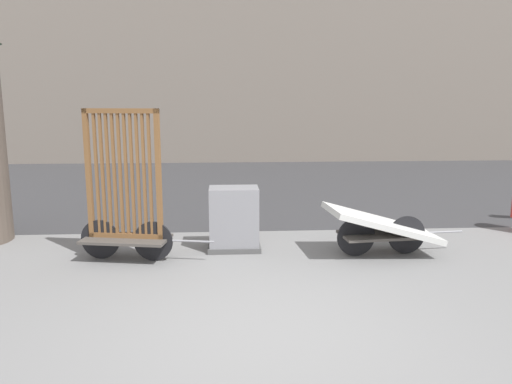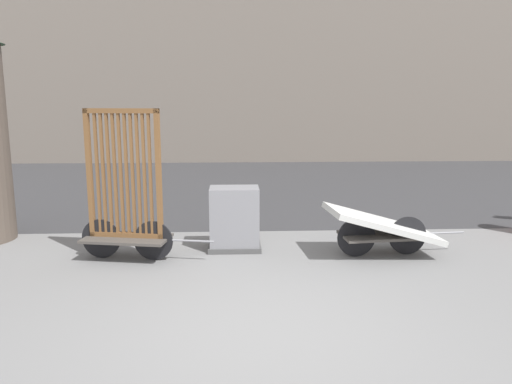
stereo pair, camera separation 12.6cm
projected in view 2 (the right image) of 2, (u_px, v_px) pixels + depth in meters
ground_plane at (267, 331)px, 5.14m from camera, size 60.00×60.00×0.00m
road_strip at (246, 184)px, 14.07m from camera, size 56.00×10.20×0.01m
building_facade at (241, 3)px, 19.93m from camera, size 48.00×4.00×12.37m
bike_cart_with_bedframe at (126, 205)px, 7.34m from camera, size 2.01×0.84×2.23m
bike_cart_with_mattress at (383, 227)px, 7.58m from camera, size 2.20×1.07×0.77m
utility_cabinet at (234, 221)px, 7.90m from camera, size 0.83×0.59×1.00m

